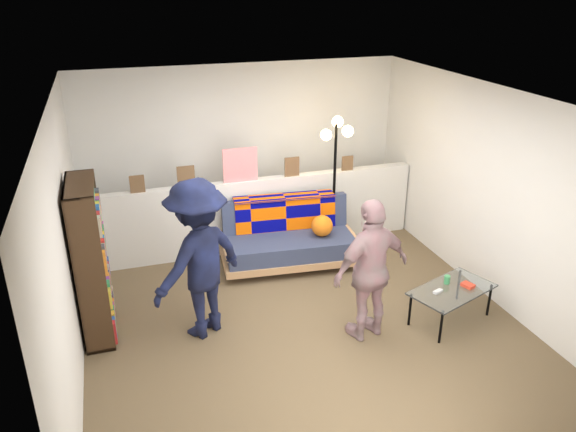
# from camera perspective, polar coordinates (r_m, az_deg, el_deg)

# --- Properties ---
(ground) EXTENTS (5.00, 5.00, 0.00)m
(ground) POSITION_cam_1_polar(r_m,az_deg,el_deg) (6.28, 1.14, -10.23)
(ground) COLOR brown
(ground) RESTS_ON ground
(room_shell) EXTENTS (4.60, 5.05, 2.45)m
(room_shell) POSITION_cam_1_polar(r_m,az_deg,el_deg) (5.96, -0.21, 5.75)
(room_shell) COLOR silver
(room_shell) RESTS_ON ground
(half_wall_ledge) EXTENTS (4.45, 0.15, 1.00)m
(half_wall_ledge) POSITION_cam_1_polar(r_m,az_deg,el_deg) (7.57, -3.26, 0.16)
(half_wall_ledge) COLOR silver
(half_wall_ledge) RESTS_ON ground
(ledge_decor) EXTENTS (2.97, 0.02, 0.45)m
(ledge_decor) POSITION_cam_1_polar(r_m,az_deg,el_deg) (7.26, -5.07, 4.80)
(ledge_decor) COLOR brown
(ledge_decor) RESTS_ON half_wall_ledge
(futon_sofa) EXTENTS (1.80, 0.99, 0.74)m
(futon_sofa) POSITION_cam_1_polar(r_m,az_deg,el_deg) (7.22, 0.21, -2.33)
(futon_sofa) COLOR tan
(futon_sofa) RESTS_ON ground
(bookshelf) EXTENTS (0.28, 0.83, 1.66)m
(bookshelf) POSITION_cam_1_polar(r_m,az_deg,el_deg) (6.01, -19.36, -4.80)
(bookshelf) COLOR black
(bookshelf) RESTS_ON ground
(coffee_table) EXTENTS (1.04, 0.79, 0.48)m
(coffee_table) POSITION_cam_1_polar(r_m,az_deg,el_deg) (6.30, 16.35, -7.30)
(coffee_table) COLOR black
(coffee_table) RESTS_ON ground
(floor_lamp) EXTENTS (0.37, 0.34, 1.82)m
(floor_lamp) POSITION_cam_1_polar(r_m,az_deg,el_deg) (7.30, 4.88, 5.86)
(floor_lamp) COLOR black
(floor_lamp) RESTS_ON ground
(person_left) EXTENTS (1.26, 1.12, 1.69)m
(person_left) POSITION_cam_1_polar(r_m,az_deg,el_deg) (5.71, -9.06, -4.37)
(person_left) COLOR black
(person_left) RESTS_ON ground
(person_right) EXTENTS (0.95, 0.56, 1.51)m
(person_right) POSITION_cam_1_polar(r_m,az_deg,el_deg) (5.68, 8.45, -5.47)
(person_right) COLOR #D18793
(person_right) RESTS_ON ground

